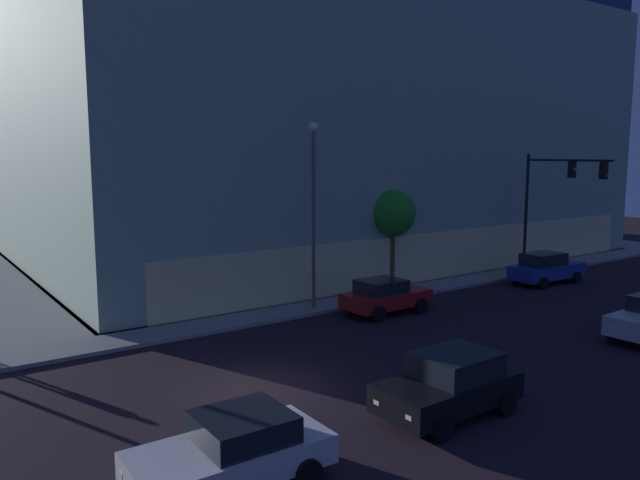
{
  "coord_description": "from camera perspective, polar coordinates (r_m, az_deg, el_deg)",
  "views": [
    {
      "loc": [
        -8.47,
        -15.61,
        7.05
      ],
      "look_at": [
        4.8,
        3.16,
        3.83
      ],
      "focal_mm": 34.62,
      "sensor_mm": 36.0,
      "label": 1
    }
  ],
  "objects": [
    {
      "name": "ground_plane",
      "position": [
        19.11,
        -6.48,
        -13.74
      ],
      "size": [
        120.0,
        120.0,
        0.0
      ],
      "primitive_type": "plane",
      "color": "black"
    },
    {
      "name": "sidewalk_corner",
      "position": [
        52.78,
        -25.69,
        -0.42
      ],
      "size": [
        80.0,
        60.0,
        0.15
      ],
      "primitive_type": "cube",
      "color": "gray",
      "rests_on": "ground"
    },
    {
      "name": "modern_building",
      "position": [
        46.01,
        -1.96,
        11.59
      ],
      "size": [
        38.15,
        29.61,
        20.08
      ],
      "color": "#4C4C51",
      "rests_on": "ground"
    },
    {
      "name": "traffic_light_far_corner",
      "position": [
        36.87,
        20.93,
        4.43
      ],
      "size": [
        0.73,
        5.55,
        6.91
      ],
      "color": "black",
      "rests_on": "sidewalk_corner"
    },
    {
      "name": "street_lamp_sidewalk",
      "position": [
        27.25,
        -0.61,
        4.31
      ],
      "size": [
        0.44,
        0.44,
        8.26
      ],
      "color": "#565656",
      "rests_on": "sidewalk_corner"
    },
    {
      "name": "sidewalk_tree",
      "position": [
        32.11,
        6.69,
        2.4
      ],
      "size": [
        2.45,
        2.45,
        5.09
      ],
      "color": "#49441E",
      "rests_on": "sidewalk_corner"
    },
    {
      "name": "car_white",
      "position": [
        14.02,
        -8.0,
        -18.68
      ],
      "size": [
        4.3,
        2.26,
        1.54
      ],
      "color": "silver",
      "rests_on": "ground"
    },
    {
      "name": "car_black",
      "position": [
        17.53,
        11.91,
        -12.89
      ],
      "size": [
        4.2,
        2.28,
        1.7
      ],
      "color": "black",
      "rests_on": "ground"
    },
    {
      "name": "car_red",
      "position": [
        27.62,
        6.02,
        -5.15
      ],
      "size": [
        4.05,
        2.09,
        1.55
      ],
      "color": "maroon",
      "rests_on": "ground"
    },
    {
      "name": "car_blue",
      "position": [
        35.99,
        20.15,
        -2.44
      ],
      "size": [
        4.63,
        2.09,
        1.7
      ],
      "color": "navy",
      "rests_on": "ground"
    }
  ]
}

